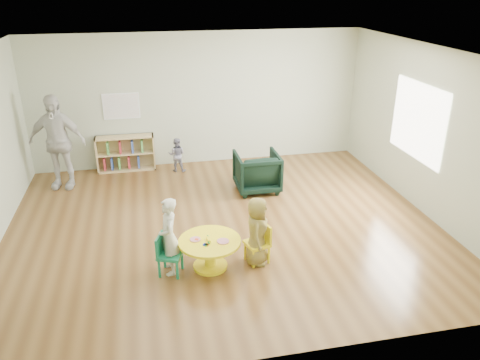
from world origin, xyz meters
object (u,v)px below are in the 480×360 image
(adult_caretaker, at_px, (57,142))
(bookshelf, at_px, (125,153))
(toddler, at_px, (177,155))
(child_left, at_px, (169,237))
(child_right, at_px, (257,231))
(activity_table, at_px, (210,249))
(kid_chair_left, at_px, (167,253))
(kid_chair_right, at_px, (260,242))
(armchair, at_px, (257,172))

(adult_caretaker, bearing_deg, bookshelf, 41.01)
(toddler, bearing_deg, child_left, 98.42)
(child_right, height_order, adult_caretaker, adult_caretaker)
(activity_table, bearing_deg, kid_chair_left, -177.97)
(kid_chair_right, xyz_separation_m, child_left, (-1.28, -0.02, 0.25))
(bookshelf, xyz_separation_m, adult_caretaker, (-1.20, -0.65, 0.55))
(activity_table, bearing_deg, armchair, 62.46)
(child_left, xyz_separation_m, adult_caretaker, (-1.87, 3.35, 0.36))
(child_left, bearing_deg, armchair, 141.50)
(kid_chair_left, bearing_deg, adult_caretaker, -131.70)
(activity_table, height_order, armchair, armchair)
(armchair, xyz_separation_m, child_left, (-1.82, -2.42, 0.18))
(kid_chair_left, distance_m, bookshelf, 4.08)
(kid_chair_right, relative_size, child_left, 0.52)
(armchair, relative_size, child_left, 0.74)
(activity_table, relative_size, child_left, 0.79)
(child_right, xyz_separation_m, adult_caretaker, (-3.09, 3.37, 0.41))
(kid_chair_right, relative_size, child_right, 0.57)
(armchair, bearing_deg, activity_table, 62.48)
(child_right, bearing_deg, kid_chair_left, 107.41)
(kid_chair_left, height_order, toddler, toddler)
(armchair, xyz_separation_m, child_right, (-0.59, -2.44, 0.13))
(child_left, bearing_deg, bookshelf, -172.06)
(kid_chair_left, height_order, armchair, armchair)
(kid_chair_right, bearing_deg, child_right, 110.51)
(toddler, bearing_deg, bookshelf, -1.85)
(bookshelf, distance_m, armchair, 2.95)
(child_right, relative_size, adult_caretaker, 0.56)
(kid_chair_left, distance_m, child_left, 0.25)
(kid_chair_left, bearing_deg, child_right, 110.29)
(armchair, bearing_deg, kid_chair_right, 77.34)
(toddler, bearing_deg, activity_table, 106.97)
(kid_chair_right, distance_m, adult_caretaker, 4.62)
(child_left, height_order, child_right, child_left)
(kid_chair_left, distance_m, adult_caretaker, 3.89)
(activity_table, relative_size, kid_chair_right, 1.50)
(kid_chair_right, bearing_deg, armchair, -29.01)
(bookshelf, relative_size, child_left, 1.08)
(bookshelf, height_order, adult_caretaker, adult_caretaker)
(activity_table, height_order, bookshelf, bookshelf)
(child_left, height_order, adult_caretaker, adult_caretaker)
(child_left, bearing_deg, activity_table, 87.52)
(kid_chair_right, height_order, armchair, armchair)
(toddler, bearing_deg, kid_chair_right, 118.04)
(child_left, height_order, toddler, child_left)
(activity_table, relative_size, toddler, 1.20)
(activity_table, height_order, kid_chair_left, kid_chair_left)
(child_left, relative_size, toddler, 1.53)
(kid_chair_left, relative_size, kid_chair_right, 1.01)
(kid_chair_left, relative_size, toddler, 0.81)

